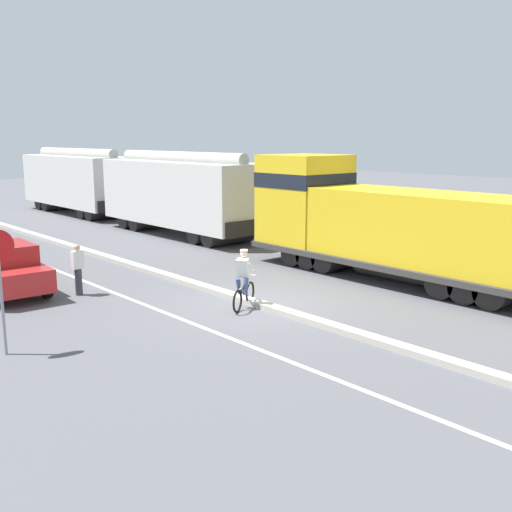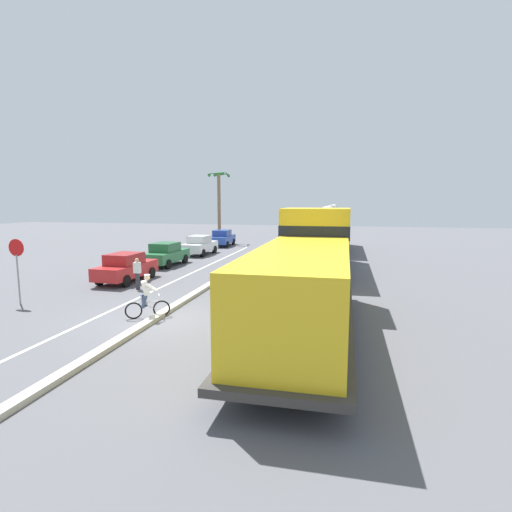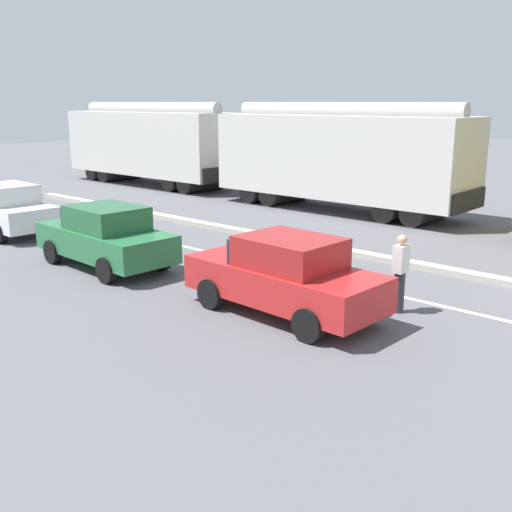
{
  "view_description": "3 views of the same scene",
  "coord_description": "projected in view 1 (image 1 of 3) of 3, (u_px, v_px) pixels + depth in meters",
  "views": [
    {
      "loc": [
        -11.25,
        -12.73,
        4.87
      ],
      "look_at": [
        0.27,
        0.27,
        1.41
      ],
      "focal_mm": 42.0,
      "sensor_mm": 36.0,
      "label": 1
    },
    {
      "loc": [
        7.0,
        -13.69,
        4.51
      ],
      "look_at": [
        3.08,
        3.69,
        2.04
      ],
      "focal_mm": 28.0,
      "sensor_mm": 36.0,
      "label": 2
    },
    {
      "loc": [
        -13.98,
        -0.96,
        4.19
      ],
      "look_at": [
        -4.1,
        7.79,
        0.78
      ],
      "focal_mm": 42.0,
      "sensor_mm": 36.0,
      "label": 3
    }
  ],
  "objects": [
    {
      "name": "cyclist",
      "position": [
        244.0,
        281.0,
        17.2
      ],
      "size": [
        1.52,
        0.89,
        1.71
      ],
      "color": "black",
      "rests_on": "ground"
    },
    {
      "name": "locomotive",
      "position": [
        377.0,
        226.0,
        21.02
      ],
      "size": [
        3.1,
        11.61,
        4.2
      ],
      "color": "gold",
      "rests_on": "ground"
    },
    {
      "name": "median_curb",
      "position": [
        147.0,
        270.0,
        22.0
      ],
      "size": [
        0.36,
        36.0,
        0.16
      ],
      "primitive_type": "cube",
      "color": "#B2AD9E",
      "rests_on": "ground"
    },
    {
      "name": "ground_plane",
      "position": [
        255.0,
        305.0,
        17.61
      ],
      "size": [
        120.0,
        120.0,
        0.0
      ],
      "primitive_type": "plane",
      "color": "#56565B"
    },
    {
      "name": "hopper_car_middle",
      "position": [
        77.0,
        181.0,
        38.4
      ],
      "size": [
        2.9,
        10.6,
        4.18
      ],
      "color": "beige",
      "rests_on": "ground"
    },
    {
      "name": "parked_car_red",
      "position": [
        5.0,
        269.0,
        18.78
      ],
      "size": [
        1.97,
        4.27,
        1.62
      ],
      "color": "red",
      "rests_on": "ground"
    },
    {
      "name": "hopper_car_lead",
      "position": [
        180.0,
        194.0,
        29.89
      ],
      "size": [
        2.9,
        10.6,
        4.18
      ],
      "color": "beige",
      "rests_on": "ground"
    },
    {
      "name": "lane_stripe",
      "position": [
        87.0,
        282.0,
        20.45
      ],
      "size": [
        0.14,
        36.0,
        0.01
      ],
      "primitive_type": "cube",
      "color": "silver",
      "rests_on": "ground"
    },
    {
      "name": "pedestrian_by_cars",
      "position": [
        78.0,
        269.0,
        18.62
      ],
      "size": [
        0.34,
        0.22,
        1.62
      ],
      "color": "#33333D",
      "rests_on": "ground"
    }
  ]
}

